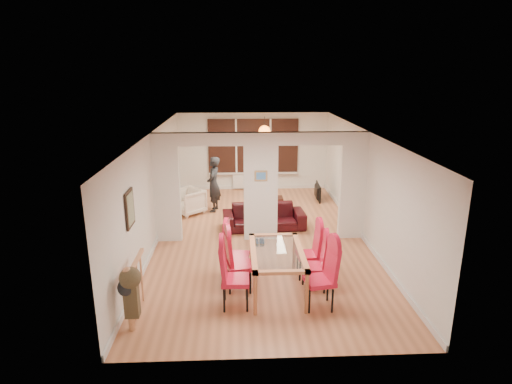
{
  "coord_description": "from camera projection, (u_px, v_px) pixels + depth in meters",
  "views": [
    {
      "loc": [
        -0.55,
        -9.71,
        4.0
      ],
      "look_at": [
        -0.08,
        0.6,
        1.01
      ],
      "focal_mm": 30.0,
      "sensor_mm": 36.0,
      "label": 1
    }
  ],
  "objects": [
    {
      "name": "sofa",
      "position": [
        264.0,
        217.0,
        11.06
      ],
      "size": [
        2.16,
        0.97,
        0.61
      ],
      "primitive_type": "imported",
      "rotation": [
        0.0,
        0.0,
        0.07
      ],
      "color": "black",
      "rests_on": "floor"
    },
    {
      "name": "person",
      "position": [
        214.0,
        184.0,
        12.26
      ],
      "size": [
        0.63,
        0.46,
        1.6
      ],
      "primitive_type": "imported",
      "rotation": [
        0.0,
        0.0,
        -1.72
      ],
      "color": "black",
      "rests_on": "floor"
    },
    {
      "name": "divider_wall",
      "position": [
        261.0,
        187.0,
        10.09
      ],
      "size": [
        5.0,
        0.18,
        2.6
      ],
      "primitive_type": "cube",
      "color": "white",
      "rests_on": "floor"
    },
    {
      "name": "dining_chair_ra",
      "position": [
        320.0,
        276.0,
        7.3
      ],
      "size": [
        0.55,
        0.55,
        1.18
      ],
      "primitive_type": null,
      "rotation": [
        0.0,
        0.0,
        0.18
      ],
      "color": "red",
      "rests_on": "floor"
    },
    {
      "name": "dining_table",
      "position": [
        277.0,
        270.0,
        7.91
      ],
      "size": [
        0.97,
        1.72,
        0.8
      ],
      "primitive_type": null,
      "color": "#BC6E45",
      "rests_on": "floor"
    },
    {
      "name": "television",
      "position": [
        315.0,
        192.0,
        13.47
      ],
      "size": [
        0.89,
        0.16,
        0.51
      ],
      "primitive_type": "imported",
      "rotation": [
        0.0,
        0.0,
        1.53
      ],
      "color": "black",
      "rests_on": "floor"
    },
    {
      "name": "shoes",
      "position": [
        259.0,
        243.0,
        10.06
      ],
      "size": [
        0.24,
        0.26,
        0.1
      ],
      "primitive_type": null,
      "color": "black",
      "rests_on": "floor"
    },
    {
      "name": "floor",
      "position": [
        261.0,
        238.0,
        10.45
      ],
      "size": [
        5.0,
        9.0,
        0.01
      ],
      "primitive_type": "cube",
      "color": "#C2764E",
      "rests_on": "ground"
    },
    {
      "name": "coffee_table",
      "position": [
        268.0,
        201.0,
        13.07
      ],
      "size": [
        0.89,
        0.45,
        0.2
      ],
      "primitive_type": null,
      "rotation": [
        0.0,
        0.0,
        -0.01
      ],
      "color": "#371912",
      "rests_on": "floor"
    },
    {
      "name": "dining_chair_la",
      "position": [
        235.0,
        275.0,
        7.33
      ],
      "size": [
        0.48,
        0.48,
        1.18
      ],
      "primitive_type": null,
      "rotation": [
        0.0,
        0.0,
        -0.03
      ],
      "color": "red",
      "rests_on": "floor"
    },
    {
      "name": "armchair",
      "position": [
        188.0,
        201.0,
        12.15
      ],
      "size": [
        1.09,
        1.09,
        0.71
      ],
      "primitive_type": "imported",
      "rotation": [
        0.0,
        0.0,
        -0.83
      ],
      "color": "#F6E2D0",
      "rests_on": "floor"
    },
    {
      "name": "radiator",
      "position": [
        253.0,
        181.0,
        14.59
      ],
      "size": [
        1.4,
        0.08,
        0.5
      ],
      "primitive_type": "cube",
      "color": "white",
      "rests_on": "floor"
    },
    {
      "name": "stair_newel",
      "position": [
        137.0,
        283.0,
        7.13
      ],
      "size": [
        0.4,
        1.2,
        1.1
      ],
      "primitive_type": null,
      "color": "tan",
      "rests_on": "floor"
    },
    {
      "name": "wall_poster",
      "position": [
        130.0,
        209.0,
        7.6
      ],
      "size": [
        0.04,
        0.52,
        0.67
      ],
      "primitive_type": "cube",
      "color": "gray",
      "rests_on": "room_walls"
    },
    {
      "name": "dining_chair_lc",
      "position": [
        238.0,
        252.0,
        8.35
      ],
      "size": [
        0.5,
        0.5,
        1.09
      ],
      "primitive_type": null,
      "rotation": [
        0.0,
        0.0,
        -0.15
      ],
      "color": "red",
      "rests_on": "floor"
    },
    {
      "name": "bowl",
      "position": [
        273.0,
        198.0,
        12.94
      ],
      "size": [
        0.23,
        0.23,
        0.06
      ],
      "primitive_type": "imported",
      "color": "#371912",
      "rests_on": "coffee_table"
    },
    {
      "name": "pillar_photo",
      "position": [
        261.0,
        176.0,
        9.91
      ],
      "size": [
        0.3,
        0.03,
        0.25
      ],
      "primitive_type": "cube",
      "color": "#4C8CD8",
      "rests_on": "divider_wall"
    },
    {
      "name": "dining_chair_rb",
      "position": [
        314.0,
        263.0,
        7.92
      ],
      "size": [
        0.45,
        0.45,
        1.06
      ],
      "primitive_type": null,
      "rotation": [
        0.0,
        0.0,
        -0.08
      ],
      "color": "red",
      "rests_on": "floor"
    },
    {
      "name": "bay_window_blinds",
      "position": [
        253.0,
        146.0,
        14.3
      ],
      "size": [
        3.0,
        0.08,
        1.8
      ],
      "primitive_type": "cube",
      "color": "black",
      "rests_on": "room_walls"
    },
    {
      "name": "room_walls",
      "position": [
        261.0,
        187.0,
        10.09
      ],
      "size": [
        5.0,
        9.0,
        2.6
      ],
      "primitive_type": null,
      "color": "silver",
      "rests_on": "floor"
    },
    {
      "name": "pendant_light",
      "position": [
        265.0,
        131.0,
        13.03
      ],
      "size": [
        0.36,
        0.36,
        0.36
      ],
      "primitive_type": "sphere",
      "color": "orange",
      "rests_on": "room_walls"
    },
    {
      "name": "dining_chair_rc",
      "position": [
        308.0,
        251.0,
        8.41
      ],
      "size": [
        0.46,
        0.46,
        1.08
      ],
      "primitive_type": null,
      "rotation": [
        0.0,
        0.0,
        0.07
      ],
      "color": "red",
      "rests_on": "floor"
    },
    {
      "name": "dining_chair_lb",
      "position": [
        240.0,
        261.0,
        7.9
      ],
      "size": [
        0.53,
        0.53,
        1.14
      ],
      "primitive_type": null,
      "rotation": [
        0.0,
        0.0,
        0.2
      ],
      "color": "red",
      "rests_on": "floor"
    },
    {
      "name": "bottle",
      "position": [
        271.0,
        192.0,
        13.11
      ],
      "size": [
        0.08,
        0.08,
        0.3
      ],
      "primitive_type": "cylinder",
      "color": "#143F19",
      "rests_on": "coffee_table"
    }
  ]
}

